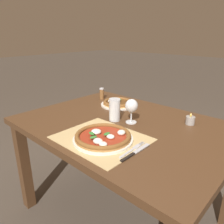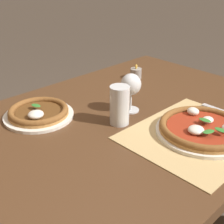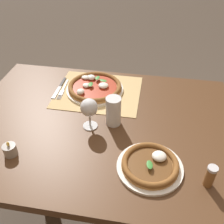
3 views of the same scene
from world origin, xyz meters
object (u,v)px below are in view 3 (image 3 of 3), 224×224
fork (63,89)px  pizza_near (95,87)px  pizza_far (150,165)px  votive_candle (10,150)px  wine_glass (89,109)px  pint_glass (113,112)px  pepper_shaker (210,176)px  knife (59,88)px

fork → pizza_near: bearing=-171.8°
pizza_far → votive_candle: 0.58m
pizza_near → wine_glass: 0.31m
pint_glass → fork: size_ratio=0.72×
wine_glass → votive_candle: bearing=38.7°
pizza_near → pepper_shaker: bearing=135.7°
wine_glass → pint_glass: 0.12m
fork → knife: 0.03m
fork → knife: (0.03, -0.01, 0.00)m
pizza_far → knife: pizza_far is taller
pint_glass → votive_candle: (0.39, 0.27, -0.05)m
pint_glass → knife: 0.43m
pizza_far → pint_glass: 0.32m
votive_candle → pepper_shaker: (-0.80, 0.01, 0.03)m
pizza_far → pepper_shaker: 0.22m
fork → pint_glass: bearing=144.8°
pint_glass → pepper_shaker: (-0.41, 0.29, -0.02)m
wine_glass → fork: wine_glass is taller
fork → knife: size_ratio=0.93×
pint_glass → votive_candle: bearing=34.8°
pizza_far → pizza_near: bearing=-55.9°
pizza_far → knife: (0.54, -0.49, -0.01)m
wine_glass → pizza_far: bearing=145.3°
knife → votive_candle: 0.52m
wine_glass → knife: 0.39m
votive_candle → pizza_near: bearing=-114.5°
pizza_far → fork: pizza_far is taller
votive_candle → pepper_shaker: pepper_shaker is taller
wine_glass → pizza_near: bearing=-81.2°
pint_glass → wine_glass: bearing=22.0°
pizza_far → wine_glass: size_ratio=1.72×
pizza_far → knife: 0.73m
knife → pepper_shaker: bearing=145.2°
knife → pepper_shaker: (-0.76, 0.53, 0.04)m
pizza_near → pint_glass: size_ratio=2.21×
wine_glass → pint_glass: size_ratio=1.07×
knife → pizza_far: bearing=138.1°
pizza_near → pizza_far: 0.61m
pizza_near → pizza_far: bearing=124.1°
wine_glass → fork: size_ratio=0.77×
pint_glass → pepper_shaker: size_ratio=1.49×
knife → pepper_shaker: 0.93m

